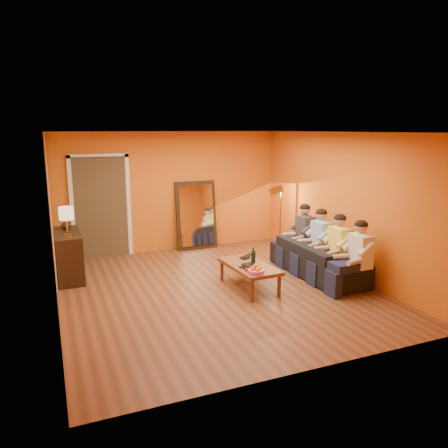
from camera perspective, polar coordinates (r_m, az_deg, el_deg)
name	(u,v)px	position (r m, az deg, el deg)	size (l,w,h in m)	color
room_shell	(208,210)	(7.43, -2.12, 1.84)	(5.00, 5.50, 2.60)	brown
white_accent	(50,207)	(8.35, -21.79, 2.13)	(0.02, 1.90, 2.58)	white
doorway_recess	(100,207)	(9.51, -15.85, 2.16)	(1.06, 0.30, 2.10)	#3F2D19
door_jamb_left	(72,210)	(9.35, -19.23, 1.77)	(0.08, 0.06, 2.20)	white
door_jamb_right	(129,206)	(9.47, -12.34, 2.31)	(0.08, 0.06, 2.20)	white
door_header	(98,156)	(9.27, -16.15, 8.57)	(1.22, 0.06, 0.08)	white
mirror_frame	(196,215)	(9.81, -3.65, 1.18)	(0.92, 0.06, 1.52)	black
mirror_glass	(197,215)	(9.77, -3.57, 1.14)	(0.78, 0.02, 1.36)	white
sideboard	(69,255)	(8.35, -19.61, -3.88)	(0.44, 1.18, 0.85)	black
table_lamp	(67,222)	(7.90, -19.85, 0.30)	(0.24, 0.24, 0.51)	beige
sofa	(317,259)	(8.24, 12.09, -4.45)	(0.83, 2.13, 0.62)	black
coffee_table	(249,276)	(7.44, 3.29, -6.85)	(0.62, 1.22, 0.42)	brown
floor_lamp	(280,220)	(9.48, 7.36, 0.48)	(0.30, 0.24, 1.44)	#C28A39
dog	(303,253)	(8.59, 10.26, -3.81)	(0.32, 0.50, 0.59)	olive
person_far_left	(360,257)	(7.47, 17.34, -4.11)	(0.70, 0.44, 1.22)	silver
person_mid_left	(339,248)	(7.88, 14.81, -3.10)	(0.70, 0.44, 1.22)	#F4E451
person_mid_right	(321,241)	(8.31, 12.54, -2.19)	(0.70, 0.44, 1.22)	#98B8EC
person_far_right	(305,235)	(8.75, 10.50, -1.37)	(0.70, 0.44, 1.22)	#35353A
fruit_bowl	(256,268)	(6.92, 4.19, -5.81)	(0.26, 0.26, 0.16)	#E952A1
wine_bottle	(253,256)	(7.31, 3.85, -4.21)	(0.07, 0.07, 0.31)	black
tumbler	(253,259)	(7.51, 3.75, -4.64)	(0.09, 0.09, 0.08)	#B27F3F
laptop	(250,257)	(7.75, 3.40, -4.33)	(0.34, 0.22, 0.03)	black
book_lower	(245,269)	(7.12, 2.70, -5.83)	(0.19, 0.26, 0.02)	black
book_mid	(245,267)	(7.13, 2.74, -5.63)	(0.20, 0.27, 0.02)	#B41415
book_upper	(245,266)	(7.10, 2.74, -5.52)	(0.18, 0.24, 0.02)	black
vase	(66,224)	(8.47, -19.96, -0.03)	(0.19, 0.19, 0.19)	black
flowers	(65,209)	(8.42, -20.09, 1.82)	(0.17, 0.17, 0.51)	#B41415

